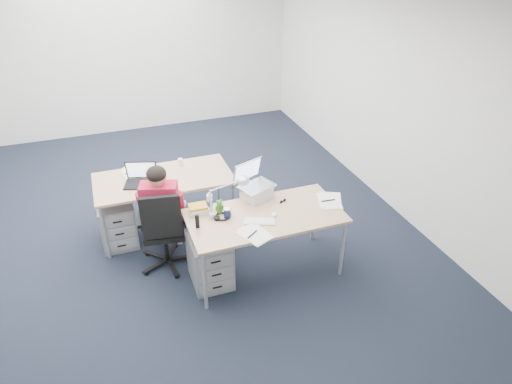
% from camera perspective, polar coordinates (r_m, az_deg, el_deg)
% --- Properties ---
extents(floor, '(7.00, 7.00, 0.00)m').
position_cam_1_polar(floor, '(5.80, -11.27, -4.99)').
color(floor, black).
rests_on(floor, ground).
extents(room, '(6.02, 7.02, 2.80)m').
position_cam_1_polar(room, '(5.02, -13.25, 11.13)').
color(room, silver).
rests_on(room, ground).
extents(desk_near, '(1.60, 0.80, 0.73)m').
position_cam_1_polar(desk_near, '(4.73, 1.13, -3.34)').
color(desk_near, tan).
rests_on(desk_near, ground).
extents(desk_far, '(1.60, 0.80, 0.73)m').
position_cam_1_polar(desk_far, '(5.51, -11.45, 1.35)').
color(desk_far, tan).
rests_on(desk_far, ground).
extents(office_chair, '(0.72, 0.72, 1.00)m').
position_cam_1_polar(office_chair, '(5.13, -11.22, -6.39)').
color(office_chair, black).
rests_on(office_chair, ground).
extents(seated_person, '(0.51, 0.73, 1.21)m').
position_cam_1_polar(seated_person, '(5.09, -11.49, -2.32)').
color(seated_person, '#B71A39').
rests_on(seated_person, ground).
extents(drawer_pedestal_near, '(0.40, 0.50, 0.55)m').
position_cam_1_polar(drawer_pedestal_near, '(4.86, -5.78, -8.44)').
color(drawer_pedestal_near, gray).
rests_on(drawer_pedestal_near, ground).
extents(drawer_pedestal_far, '(0.40, 0.50, 0.55)m').
position_cam_1_polar(drawer_pedestal_far, '(5.63, -16.91, -3.65)').
color(drawer_pedestal_far, gray).
rests_on(drawer_pedestal_far, ground).
extents(silver_laptop, '(0.45, 0.41, 0.39)m').
position_cam_1_polar(silver_laptop, '(4.89, 0.07, 1.25)').
color(silver_laptop, silver).
rests_on(silver_laptop, desk_near).
extents(wireless_keyboard, '(0.33, 0.23, 0.02)m').
position_cam_1_polar(wireless_keyboard, '(4.59, 0.45, -3.68)').
color(wireless_keyboard, white).
rests_on(wireless_keyboard, desk_near).
extents(computer_mouse, '(0.07, 0.10, 0.03)m').
position_cam_1_polar(computer_mouse, '(4.68, 2.26, -2.83)').
color(computer_mouse, white).
rests_on(computer_mouse, desk_near).
extents(headphones, '(0.24, 0.21, 0.03)m').
position_cam_1_polar(headphones, '(4.66, -4.20, -3.00)').
color(headphones, black).
rests_on(headphones, desk_near).
extents(can_koozie, '(0.07, 0.07, 0.11)m').
position_cam_1_polar(can_koozie, '(4.63, -3.63, -2.65)').
color(can_koozie, '#161F47').
rests_on(can_koozie, desk_near).
extents(water_bottle, '(0.07, 0.07, 0.20)m').
position_cam_1_polar(water_bottle, '(4.76, -5.81, -1.15)').
color(water_bottle, silver).
rests_on(water_bottle, desk_near).
extents(bear_figurine, '(0.11, 0.09, 0.16)m').
position_cam_1_polar(bear_figurine, '(4.70, -4.60, -1.81)').
color(bear_figurine, '#296E1D').
rests_on(bear_figurine, desk_near).
extents(book_stack, '(0.23, 0.20, 0.09)m').
position_cam_1_polar(book_stack, '(4.74, -7.19, -2.15)').
color(book_stack, silver).
rests_on(book_stack, desk_near).
extents(cordless_phone, '(0.04, 0.03, 0.15)m').
position_cam_1_polar(cordless_phone, '(4.50, -7.35, -3.66)').
color(cordless_phone, black).
rests_on(cordless_phone, desk_near).
extents(papers_left, '(0.32, 0.38, 0.01)m').
position_cam_1_polar(papers_left, '(4.41, -0.19, -5.35)').
color(papers_left, '#FEFF93').
rests_on(papers_left, desk_near).
extents(papers_right, '(0.34, 0.40, 0.01)m').
position_cam_1_polar(papers_right, '(4.98, 9.20, -1.11)').
color(papers_right, '#FEFF93').
rests_on(papers_right, desk_near).
extents(sunglasses, '(0.10, 0.08, 0.02)m').
position_cam_1_polar(sunglasses, '(4.91, 3.37, -1.17)').
color(sunglasses, black).
rests_on(sunglasses, desk_near).
extents(desk_lamp, '(0.39, 0.17, 0.44)m').
position_cam_1_polar(desk_lamp, '(4.59, -4.10, -0.62)').
color(desk_lamp, silver).
rests_on(desk_lamp, desk_near).
extents(dark_laptop, '(0.45, 0.44, 0.26)m').
position_cam_1_polar(dark_laptop, '(5.33, -14.35, 2.12)').
color(dark_laptop, black).
rests_on(dark_laptop, desk_far).
extents(far_cup, '(0.08, 0.08, 0.09)m').
position_cam_1_polar(far_cup, '(5.72, -9.43, 3.73)').
color(far_cup, white).
rests_on(far_cup, desk_far).
extents(far_papers, '(0.24, 0.33, 0.01)m').
position_cam_1_polar(far_papers, '(5.67, -15.10, 2.35)').
color(far_papers, white).
rests_on(far_papers, desk_far).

